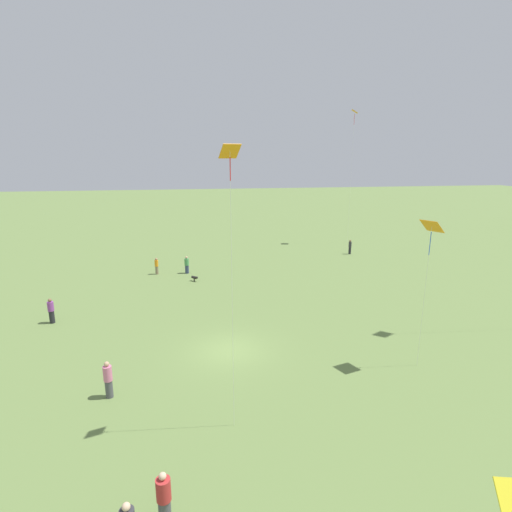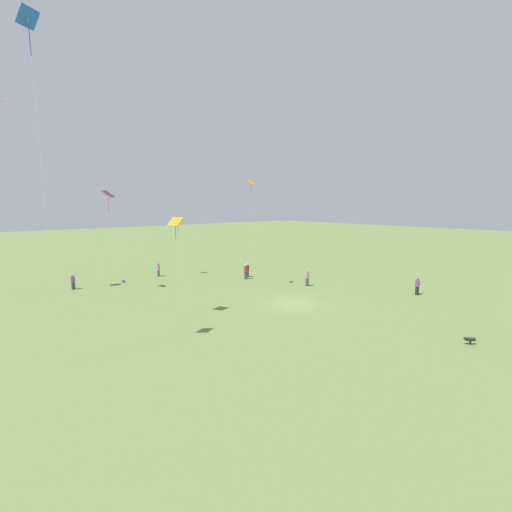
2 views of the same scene
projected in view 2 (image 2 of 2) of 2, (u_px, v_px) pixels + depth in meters
name	position (u px, v px, depth m)	size (l,w,h in m)	color
ground_plane	(294.00, 303.00, 31.54)	(240.00, 240.00, 0.00)	olive
person_0	(247.00, 270.00, 42.94)	(0.60, 0.60, 1.72)	#333D5B
person_1	(246.00, 272.00, 41.69)	(0.64, 0.64, 1.84)	#4C4C51
person_3	(158.00, 270.00, 43.30)	(0.50, 0.50, 1.70)	#4C4C51
person_4	(73.00, 282.00, 36.62)	(0.62, 0.62, 1.63)	#333D5B
person_6	(307.00, 278.00, 38.12)	(0.53, 0.53, 1.85)	#4C4C51
person_7	(417.00, 286.00, 34.33)	(0.53, 0.53, 1.77)	#232328
kite_0	(30.00, 39.00, 16.86)	(0.98, 1.11, 18.47)	blue
kite_1	(175.00, 224.00, 26.59)	(1.21, 1.11, 8.04)	orange
kite_2	(108.00, 197.00, 33.85)	(1.23, 1.08, 10.40)	purple
kite_5	(251.00, 189.00, 35.35)	(0.69, 0.82, 11.56)	orange
kite_6	(178.00, 224.00, 42.90)	(0.86, 1.01, 7.17)	yellow
dog_0	(469.00, 339.00, 22.18)	(0.61, 0.61, 0.50)	black
picnic_bag_0	(123.00, 281.00, 39.98)	(0.41, 0.28, 0.26)	#33518C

